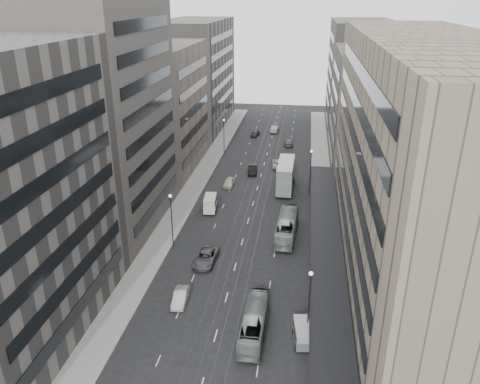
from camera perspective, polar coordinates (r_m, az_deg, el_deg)
The scene contains 27 objects.
ground at distance 57.33m, azimuth -1.83°, elevation -13.28°, with size 220.00×220.00×0.00m, color black.
sidewalk_right at distance 89.70m, azimuth 9.88°, elevation 0.45°, with size 4.00×125.00×0.15m, color gray.
sidewalk_left at distance 91.89m, azimuth -5.23°, elevation 1.26°, with size 4.00×125.00×0.15m, color gray.
department_store at distance 58.26m, azimuth 20.71°, elevation 2.46°, with size 19.20×60.00×30.00m.
building_right_mid at distance 100.80m, azimuth 15.67°, elevation 9.57°, with size 15.00×28.00×24.00m, color #48423F.
building_right_far at distance 129.73m, azimuth 14.26°, elevation 13.45°, with size 15.00×32.00×28.00m, color #605B56.
building_left_b at distance 73.03m, azimuth -16.40°, elevation 8.66°, with size 15.00×26.00×34.00m, color #48423F.
building_left_c at distance 98.58m, azimuth -9.83°, elevation 10.09°, with size 15.00×28.00×25.00m, color #77675D.
building_left_d at distance 129.56m, azimuth -5.44°, elevation 14.01°, with size 15.00×38.00×28.00m, color #605B56.
lamp_right_near at distance 49.64m, azimuth 8.45°, elevation -12.61°, with size 0.44×0.44×8.32m.
lamp_right_far at distance 85.47m, azimuth 8.60°, elevation 3.08°, with size 0.44×0.44×8.32m.
lamp_left_near at distance 66.73m, azimuth -8.36°, elevation -2.76°, with size 0.44×0.44×8.32m.
lamp_left_far at distance 106.06m, azimuth -1.97°, elevation 7.24°, with size 0.44×0.44×8.32m.
bus_near at distance 52.14m, azimuth 1.74°, elevation -15.59°, with size 2.34×9.99×2.78m, color gray.
bus_far at distance 71.04m, azimuth 5.71°, elevation -4.21°, with size 2.67×11.40×3.17m, color #94A097.
double_decker at distance 87.23m, azimuth 5.57°, elevation 2.07°, with size 3.20×10.07×5.49m.
vw_microbus at distance 51.60m, azimuth 7.60°, elevation -16.63°, with size 2.18×4.04×2.08m.
panel_van at distance 78.87m, azimuth -3.65°, elevation -1.37°, with size 2.43×4.40×2.67m.
sedan_1 at distance 57.32m, azimuth -7.28°, elevation -12.60°, with size 1.53×4.38×1.44m, color #BABAB6.
sedan_2 at distance 64.49m, azimuth -4.18°, elevation -7.96°, with size 2.68×5.82×1.62m, color #515153.
sedan_3 at distance 52.94m, azimuth 1.74°, elevation -15.72°, with size 2.24×5.50×1.60m, color black.
sedan_4 at distance 89.33m, azimuth -1.33°, elevation 1.18°, with size 1.81×4.49×1.53m, color beige.
sedan_5 at distance 95.89m, azimuth 1.53°, elevation 2.77°, with size 1.75×5.01×1.65m, color black.
sedan_6 at distance 99.82m, azimuth 4.71°, elevation 3.49°, with size 2.58×5.59×1.55m, color #B9BAB5.
sedan_7 at distance 114.78m, azimuth 5.94°, elevation 6.03°, with size 2.03×5.01×1.45m, color #545457.
sedan_8 at distance 122.01m, azimuth 1.87°, elevation 7.15°, with size 1.69×4.20×1.43m, color #27282A.
sedan_9 at distance 126.19m, azimuth 4.29°, elevation 7.70°, with size 1.78×5.12×1.69m, color gray.
Camera 1 is at (8.29, -45.52, 33.85)m, focal length 35.00 mm.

